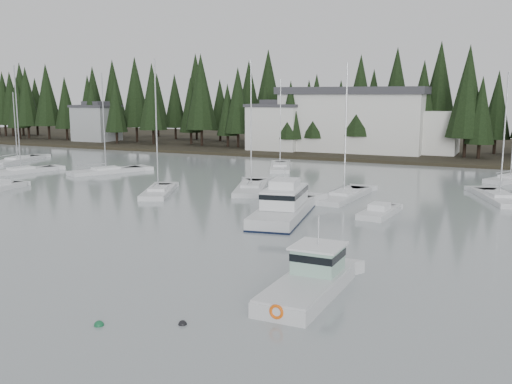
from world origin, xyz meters
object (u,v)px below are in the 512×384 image
Objects in this scene: sailboat_6 at (251,189)px; runabout_0 at (0,188)px; sailboat_2 at (158,193)px; house_far_west at (96,122)px; cabin_cruiser_center at (284,209)px; sailboat_4 at (500,200)px; sailboat_10 at (280,168)px; sailboat_3 at (344,197)px; sailboat_5 at (510,181)px; harbor_inn at (365,120)px; sailboat_9 at (106,172)px; sailboat_7 at (18,161)px; runabout_1 at (379,214)px; house_west at (276,126)px; sailboat_8 at (21,172)px; lobster_boat_teal at (310,283)px.

runabout_0 is at bearing 94.73° from sailboat_6.
sailboat_2 is at bearing -78.11° from runabout_0.
cabin_cruiser_center is (63.80, -51.99, -3.67)m from house_far_west.
sailboat_4 reaches higher than sailboat_10.
sailboat_2 is 18.96m from sailboat_3.
sailboat_10 is (-29.15, -1.01, 0.00)m from sailboat_5.
sailboat_9 is (-24.76, -37.73, -5.71)m from harbor_inn.
sailboat_7 is at bearing 59.35° from cabin_cruiser_center.
runabout_1 is (7.06, 4.22, -0.60)m from cabin_cruiser_center.
house_west is 54.68m from cabin_cruiser_center.
sailboat_4 is 2.17× the size of runabout_1.
sailboat_10 is 31.60m from runabout_1.
harbor_inn is 4.98× the size of runabout_0.
harbor_inn is 53.99m from cabin_cruiser_center.
sailboat_3 is 43.70m from sailboat_8.
sailboat_3 is 1.22× the size of sailboat_7.
cabin_cruiser_center is at bearing -89.23° from sailboat_8.
runabout_0 is (-26.44, -53.16, -5.64)m from harbor_inn.
house_west is 0.75× the size of sailboat_10.
runabout_1 is (-9.03, -11.93, 0.07)m from sailboat_4.
sailboat_4 is at bearing -31.91° from runabout_1.
sailboat_4 is 51.81m from runabout_0.
house_far_west is 87.66m from sailboat_4.
sailboat_9 is (-39.72, 32.11, -0.46)m from lobster_boat_teal.
sailboat_3 reaches higher than runabout_1.
sailboat_5 is at bearing -33.77° from sailboat_3.
sailboat_9 is 2.28× the size of runabout_1.
house_far_west is 0.60× the size of sailboat_2.
runabout_0 is (-35.24, -10.66, 0.06)m from sailboat_3.
sailboat_2 is 23.07m from runabout_1.
sailboat_8 is 2.44× the size of runabout_1.
sailboat_4 reaches higher than sailboat_7.
sailboat_10 is (-4.02, 17.78, -0.01)m from sailboat_6.
sailboat_8 is (-34.90, -42.37, -5.69)m from harbor_inn.
house_far_west is 1.43× the size of runabout_0.
lobster_boat_teal is 0.72× the size of sailboat_5.
sailboat_8 reaches higher than sailboat_2.
sailboat_8 is (-49.86, 27.48, -0.44)m from lobster_boat_teal.
sailboat_10 is (-20.61, 45.62, -0.46)m from lobster_boat_teal.
sailboat_6 is at bearing -114.69° from sailboat_7.
harbor_inn is at bearing -67.18° from sailboat_7.
runabout_0 is at bearing 110.37° from sailboat_3.
house_west is 0.71× the size of sailboat_9.
harbor_inn is 2.64× the size of sailboat_7.
sailboat_9 is at bearing 70.13° from sailboat_4.
house_west is 0.67× the size of sailboat_2.
sailboat_2 is (-16.00, 5.02, -0.64)m from cabin_cruiser_center.
sailboat_2 is 41.26m from sailboat_5.
harbor_inn reaches higher than house_far_west.
runabout_1 is at bearing -82.37° from sailboat_8.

